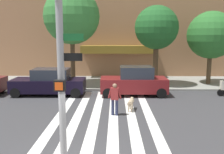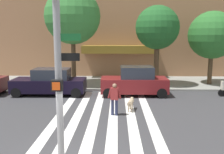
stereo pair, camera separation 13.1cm
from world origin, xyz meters
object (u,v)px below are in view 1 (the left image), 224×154
object	(u,v)px
street_tree_further	(211,35)
dog_on_leash	(131,102)
traffic_light_pole	(60,54)
parked_car_behind_first	(49,82)
street_tree_nearest	(72,17)
parked_car_third_in_line	(134,82)
street_tree_middle	(157,28)
pedestrian_dog_walker	(115,97)

from	to	relation	value
street_tree_further	dog_on_leash	bearing A→B (deg)	-133.85
dog_on_leash	traffic_light_pole	bearing A→B (deg)	-108.16
traffic_light_pole	parked_car_behind_first	bearing A→B (deg)	106.57
parked_car_behind_first	street_tree_nearest	world-z (taller)	street_tree_nearest
dog_on_leash	parked_car_third_in_line	bearing A→B (deg)	83.00
parked_car_behind_first	street_tree_nearest	bearing A→B (deg)	68.86
street_tree_middle	street_tree_further	bearing A→B (deg)	7.23
parked_car_third_in_line	street_tree_further	size ratio (longest dim) A/B	0.77
street_tree_further	dog_on_leash	world-z (taller)	street_tree_further
street_tree_middle	pedestrian_dog_walker	size ratio (longest dim) A/B	3.74
street_tree_nearest	dog_on_leash	world-z (taller)	street_tree_nearest
traffic_light_pole	pedestrian_dog_walker	bearing A→B (deg)	77.07
traffic_light_pole	parked_car_behind_first	xyz separation A→B (m)	(-3.08, 10.37, -2.66)
street_tree_nearest	street_tree_further	distance (m)	10.97
parked_car_third_in_line	traffic_light_pole	bearing A→B (deg)	-104.46
street_tree_nearest	street_tree_middle	bearing A→B (deg)	-0.75
traffic_light_pole	parked_car_behind_first	size ratio (longest dim) A/B	1.19
street_tree_nearest	street_tree_middle	xyz separation A→B (m)	(6.48, -0.08, -0.87)
traffic_light_pole	parked_car_behind_first	distance (m)	11.14
parked_car_behind_first	street_tree_nearest	size ratio (longest dim) A/B	0.66
traffic_light_pole	street_tree_nearest	world-z (taller)	street_tree_nearest
parked_car_third_in_line	pedestrian_dog_walker	xyz separation A→B (m)	(-1.31, -4.42, 0.00)
parked_car_third_in_line	street_tree_nearest	world-z (taller)	street_tree_nearest
parked_car_behind_first	street_tree_middle	world-z (taller)	street_tree_middle
street_tree_middle	dog_on_leash	world-z (taller)	street_tree_middle
parked_car_third_in_line	street_tree_middle	world-z (taller)	street_tree_middle
parked_car_third_in_line	street_tree_nearest	xyz separation A→B (m)	(-4.62, 2.94, 4.52)
traffic_light_pole	parked_car_third_in_line	size ratio (longest dim) A/B	1.31
dog_on_leash	pedestrian_dog_walker	bearing A→B (deg)	-135.17
street_tree_nearest	pedestrian_dog_walker	bearing A→B (deg)	-65.75
parked_car_third_in_line	pedestrian_dog_walker	distance (m)	4.60
parked_car_behind_first	street_tree_further	size ratio (longest dim) A/B	0.85
traffic_light_pole	street_tree_middle	xyz separation A→B (m)	(4.54, 13.23, 1.06)
street_tree_nearest	street_tree_middle	world-z (taller)	street_tree_nearest
street_tree_further	pedestrian_dog_walker	distance (m)	11.32
traffic_light_pole	dog_on_leash	xyz separation A→B (m)	(2.24, 6.82, -3.08)
pedestrian_dog_walker	dog_on_leash	distance (m)	1.32
street_tree_middle	dog_on_leash	bearing A→B (deg)	-109.74
traffic_light_pole	street_tree_further	xyz separation A→B (m)	(8.93, 13.78, 0.51)
street_tree_middle	street_tree_nearest	bearing A→B (deg)	179.25
street_tree_further	pedestrian_dog_walker	xyz separation A→B (m)	(-7.56, -7.83, -3.11)
pedestrian_dog_walker	parked_car_behind_first	bearing A→B (deg)	135.23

